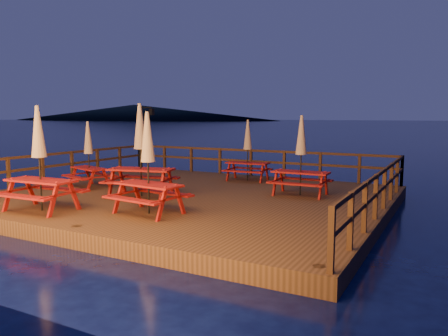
# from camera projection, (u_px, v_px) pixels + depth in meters

# --- Properties ---
(ground) EXTENTS (500.00, 500.00, 0.00)m
(ground) POSITION_uv_depth(u_px,v_px,m) (187.00, 206.00, 13.97)
(ground) COLOR black
(ground) RESTS_ON ground
(deck) EXTENTS (12.00, 10.00, 0.40)m
(deck) POSITION_uv_depth(u_px,v_px,m) (187.00, 200.00, 13.95)
(deck) COLOR #412915
(deck) RESTS_ON ground
(deck_piles) EXTENTS (11.44, 9.44, 1.40)m
(deck_piles) POSITION_uv_depth(u_px,v_px,m) (188.00, 215.00, 14.01)
(deck_piles) COLOR #3C2213
(deck_piles) RESTS_ON ground
(railing) EXTENTS (11.80, 9.75, 1.10)m
(railing) POSITION_uv_depth(u_px,v_px,m) (215.00, 165.00, 15.38)
(railing) COLOR #3C2213
(railing) RESTS_ON deck
(lamp_post) EXTENTS (0.85, 0.18, 3.00)m
(lamp_post) POSITION_uv_depth(u_px,v_px,m) (143.00, 130.00, 20.21)
(lamp_post) COLOR black
(lamp_post) RESTS_ON deck
(headland_left) EXTENTS (180.00, 84.00, 9.00)m
(headland_left) POSITION_uv_depth(u_px,v_px,m) (134.00, 112.00, 254.70)
(headland_left) COLOR black
(headland_left) RESTS_ON ground
(picnic_table_0) EXTENTS (1.78, 1.47, 2.50)m
(picnic_table_0) POSITION_uv_depth(u_px,v_px,m) (301.00, 154.00, 13.56)
(picnic_table_0) COLOR maroon
(picnic_table_0) RESTS_ON deck
(picnic_table_1) EXTENTS (1.72, 1.45, 2.33)m
(picnic_table_1) POSITION_uv_depth(u_px,v_px,m) (248.00, 149.00, 16.68)
(picnic_table_1) COLOR maroon
(picnic_table_1) RESTS_ON deck
(picnic_table_2) EXTENTS (2.35, 2.09, 2.86)m
(picnic_table_2) POSITION_uv_depth(u_px,v_px,m) (140.00, 148.00, 13.42)
(picnic_table_2) COLOR maroon
(picnic_table_2) RESTS_ON deck
(picnic_table_3) EXTENTS (1.97, 1.69, 2.59)m
(picnic_table_3) POSITION_uv_depth(u_px,v_px,m) (148.00, 161.00, 10.99)
(picnic_table_3) COLOR maroon
(picnic_table_3) RESTS_ON deck
(picnic_table_4) EXTENTS (1.99, 1.67, 2.75)m
(picnic_table_4) POSITION_uv_depth(u_px,v_px,m) (39.00, 157.00, 11.35)
(picnic_table_4) COLOR maroon
(picnic_table_4) RESTS_ON deck
(picnic_table_5) EXTENTS (1.92, 1.74, 2.29)m
(picnic_table_5) POSITION_uv_depth(u_px,v_px,m) (89.00, 153.00, 15.12)
(picnic_table_5) COLOR maroon
(picnic_table_5) RESTS_ON deck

